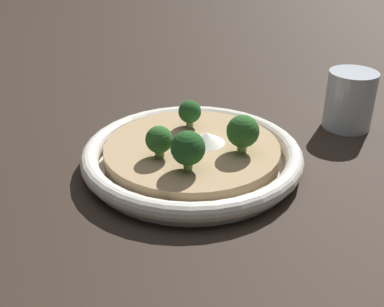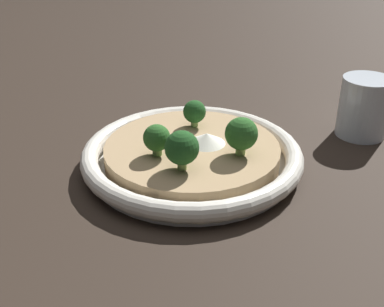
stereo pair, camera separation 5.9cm
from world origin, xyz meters
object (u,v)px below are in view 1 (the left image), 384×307
Objects in this scene: broccoli_front_left at (190,112)px; broccoli_back at (188,149)px; broccoli_left at (243,132)px; drinking_glass at (350,100)px; broccoli_back_right at (159,140)px; risotto_bowl at (192,155)px.

broccoli_front_left is 0.12m from broccoli_back.
broccoli_left and broccoli_back have the same top height.
broccoli_front_left is at bearing -5.87° from drinking_glass.
broccoli_left is 1.29× the size of broccoli_front_left.
broccoli_left is at bearing 165.59° from broccoli_back_right.
risotto_bowl is at bearing 6.22° from drinking_glass.
risotto_bowl is at bearing -163.60° from broccoli_back_right.
broccoli_back_right is (0.06, 0.07, 0.00)m from broccoli_front_left.
broccoli_front_left is 0.94× the size of broccoli_back_right.
broccoli_back_right is 0.30m from drinking_glass.
broccoli_back is 0.29m from drinking_glass.
broccoli_left is at bearing 109.15° from broccoli_front_left.
broccoli_front_left is 0.78× the size of broccoli_back.
risotto_bowl is 0.26m from drinking_glass.
risotto_bowl is 5.91× the size of broccoli_back.
drinking_glass is at bearing -173.78° from risotto_bowl.
risotto_bowl is 0.07m from broccoli_back.
broccoli_back is at bearing 116.34° from broccoli_back_right.
drinking_glass is (-0.30, -0.04, -0.01)m from broccoli_back_right.
broccoli_left is at bearing 17.70° from drinking_glass.
broccoli_front_left is at bearing -112.38° from broccoli_back.
drinking_glass reaches higher than broccoli_left.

